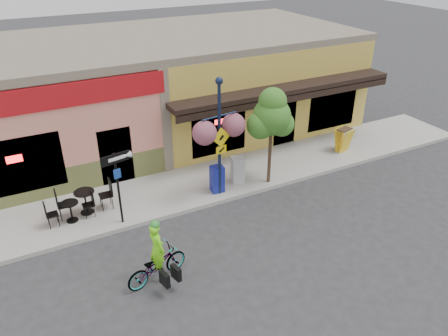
{
  "coord_description": "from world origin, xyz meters",
  "views": [
    {
      "loc": [
        -6.06,
        -11.01,
        8.37
      ],
      "look_at": [
        -0.08,
        0.5,
        1.4
      ],
      "focal_mm": 35.0,
      "sensor_mm": 36.0,
      "label": 1
    }
  ],
  "objects_px": {
    "one_way_sign": "(118,189)",
    "street_tree": "(271,137)",
    "building": "(155,87)",
    "newspaper_box_blue": "(217,179)",
    "lamp_post": "(219,139)",
    "cyclist_rider": "(158,256)",
    "bicycle": "(157,265)",
    "newspaper_box_grey": "(238,169)"
  },
  "relations": [
    {
      "from": "bicycle",
      "to": "cyclist_rider",
      "type": "xyz_separation_m",
      "value": [
        0.05,
        0.0,
        0.31
      ]
    },
    {
      "from": "lamp_post",
      "to": "newspaper_box_blue",
      "type": "distance_m",
      "value": 1.65
    },
    {
      "from": "building",
      "to": "bicycle",
      "type": "height_order",
      "value": "building"
    },
    {
      "from": "cyclist_rider",
      "to": "street_tree",
      "type": "distance_m",
      "value": 6.26
    },
    {
      "from": "one_way_sign",
      "to": "newspaper_box_blue",
      "type": "height_order",
      "value": "one_way_sign"
    },
    {
      "from": "bicycle",
      "to": "lamp_post",
      "type": "bearing_deg",
      "value": -62.46
    },
    {
      "from": "building",
      "to": "newspaper_box_grey",
      "type": "xyz_separation_m",
      "value": [
        0.97,
        -6.1,
        -1.6
      ]
    },
    {
      "from": "lamp_post",
      "to": "one_way_sign",
      "type": "xyz_separation_m",
      "value": [
        -3.59,
        -0.14,
        -0.9
      ]
    },
    {
      "from": "newspaper_box_grey",
      "to": "street_tree",
      "type": "distance_m",
      "value": 1.77
    },
    {
      "from": "lamp_post",
      "to": "cyclist_rider",
      "type": "bearing_deg",
      "value": -146.4
    },
    {
      "from": "building",
      "to": "newspaper_box_blue",
      "type": "relative_size",
      "value": 18.3
    },
    {
      "from": "bicycle",
      "to": "building",
      "type": "bearing_deg",
      "value": -33.62
    },
    {
      "from": "cyclist_rider",
      "to": "street_tree",
      "type": "bearing_deg",
      "value": -75.26
    },
    {
      "from": "lamp_post",
      "to": "newspaper_box_grey",
      "type": "relative_size",
      "value": 4.29
    },
    {
      "from": "building",
      "to": "newspaper_box_grey",
      "type": "bearing_deg",
      "value": -80.99
    },
    {
      "from": "lamp_post",
      "to": "street_tree",
      "type": "distance_m",
      "value": 2.03
    },
    {
      "from": "one_way_sign",
      "to": "street_tree",
      "type": "xyz_separation_m",
      "value": [
        5.6,
        0.04,
        0.61
      ]
    },
    {
      "from": "building",
      "to": "cyclist_rider",
      "type": "bearing_deg",
      "value": -109.64
    },
    {
      "from": "cyclist_rider",
      "to": "newspaper_box_blue",
      "type": "height_order",
      "value": "cyclist_rider"
    },
    {
      "from": "newspaper_box_blue",
      "to": "newspaper_box_grey",
      "type": "distance_m",
      "value": 1.04
    },
    {
      "from": "bicycle",
      "to": "newspaper_box_grey",
      "type": "height_order",
      "value": "newspaper_box_grey"
    },
    {
      "from": "newspaper_box_grey",
      "to": "building",
      "type": "bearing_deg",
      "value": 110.36
    },
    {
      "from": "bicycle",
      "to": "newspaper_box_blue",
      "type": "distance_m",
      "value": 4.69
    },
    {
      "from": "one_way_sign",
      "to": "street_tree",
      "type": "bearing_deg",
      "value": -11.65
    },
    {
      "from": "one_way_sign",
      "to": "newspaper_box_blue",
      "type": "xyz_separation_m",
      "value": [
        3.58,
        0.31,
        -0.74
      ]
    },
    {
      "from": "lamp_post",
      "to": "newspaper_box_grey",
      "type": "distance_m",
      "value": 1.97
    },
    {
      "from": "cyclist_rider",
      "to": "newspaper_box_blue",
      "type": "distance_m",
      "value": 4.65
    },
    {
      "from": "building",
      "to": "lamp_post",
      "type": "bearing_deg",
      "value": -90.19
    },
    {
      "from": "newspaper_box_blue",
      "to": "newspaper_box_grey",
      "type": "relative_size",
      "value": 1.0
    },
    {
      "from": "newspaper_box_blue",
      "to": "street_tree",
      "type": "height_order",
      "value": "street_tree"
    },
    {
      "from": "building",
      "to": "newspaper_box_blue",
      "type": "height_order",
      "value": "building"
    },
    {
      "from": "cyclist_rider",
      "to": "one_way_sign",
      "type": "bearing_deg",
      "value": -9.74
    },
    {
      "from": "building",
      "to": "newspaper_box_blue",
      "type": "xyz_separation_m",
      "value": [
        -0.03,
        -6.38,
        -1.6
      ]
    },
    {
      "from": "building",
      "to": "lamp_post",
      "type": "xyz_separation_m",
      "value": [
        -0.02,
        -6.55,
        0.04
      ]
    },
    {
      "from": "building",
      "to": "one_way_sign",
      "type": "relative_size",
      "value": 7.35
    },
    {
      "from": "lamp_post",
      "to": "building",
      "type": "bearing_deg",
      "value": 81.74
    },
    {
      "from": "one_way_sign",
      "to": "cyclist_rider",
      "type": "bearing_deg",
      "value": -98.13
    },
    {
      "from": "building",
      "to": "street_tree",
      "type": "relative_size",
      "value": 4.93
    },
    {
      "from": "lamp_post",
      "to": "newspaper_box_blue",
      "type": "height_order",
      "value": "lamp_post"
    },
    {
      "from": "newspaper_box_grey",
      "to": "street_tree",
      "type": "bearing_deg",
      "value": -17.03
    },
    {
      "from": "bicycle",
      "to": "street_tree",
      "type": "xyz_separation_m",
      "value": [
        5.45,
        2.92,
        1.52
      ]
    },
    {
      "from": "building",
      "to": "street_tree",
      "type": "height_order",
      "value": "building"
    }
  ]
}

